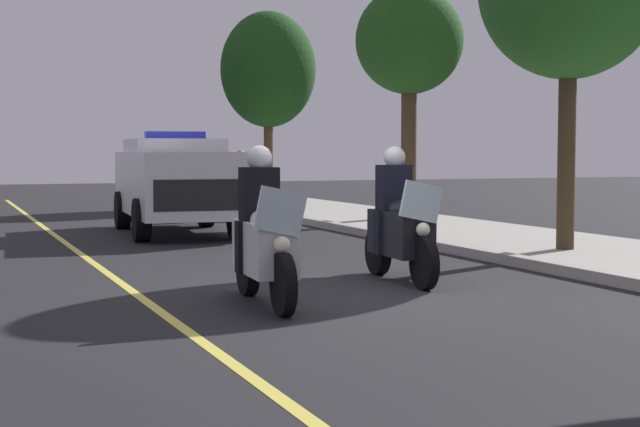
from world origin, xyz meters
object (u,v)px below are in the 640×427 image
tree_far_back (409,43)px  tree_behind_suv (268,70)px  police_suv (176,181)px  police_motorcycle_lead_right (399,227)px  police_motorcycle_lead_left (264,240)px  cyclist_background (241,184)px

tree_far_back → tree_behind_suv: (-7.40, -0.96, -0.08)m
police_suv → tree_far_back: size_ratio=0.93×
police_motorcycle_lead_right → tree_far_back: bearing=152.3°
police_motorcycle_lead_right → police_suv: (-8.02, -0.99, 0.37)m
police_motorcycle_lead_left → tree_behind_suv: 19.03m
police_suv → police_motorcycle_lead_right: bearing=7.0°
police_suv → tree_behind_suv: tree_behind_suv is taller
police_motorcycle_lead_right → cyclist_background: 11.60m
police_suv → tree_behind_suv: 10.33m
police_motorcycle_lead_right → tree_behind_suv: (-16.62, 3.87, 3.40)m
police_motorcycle_lead_left → tree_behind_suv: bearing=161.2°
police_motorcycle_lead_right → tree_behind_suv: tree_behind_suv is taller
police_motorcycle_lead_left → cyclist_background: 13.12m
police_motorcycle_lead_right → tree_behind_suv: size_ratio=0.37×
police_motorcycle_lead_left → tree_far_back: tree_far_back is taller
police_motorcycle_lead_left → police_motorcycle_lead_right: size_ratio=1.00×
police_motorcycle_lead_right → police_suv: size_ratio=0.43×
tree_far_back → police_motorcycle_lead_right: bearing=-27.7°
cyclist_background → tree_far_back: size_ratio=0.33×
police_motorcycle_lead_left → tree_behind_suv: (-17.72, 6.05, 3.40)m
police_motorcycle_lead_left → police_motorcycle_lead_right: same height
cyclist_background → police_motorcycle_lead_left: bearing=-15.9°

